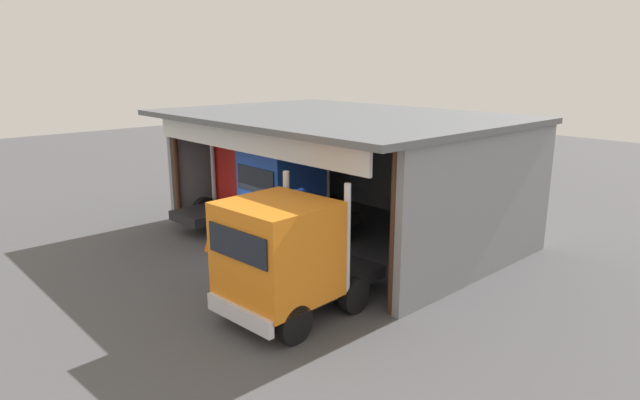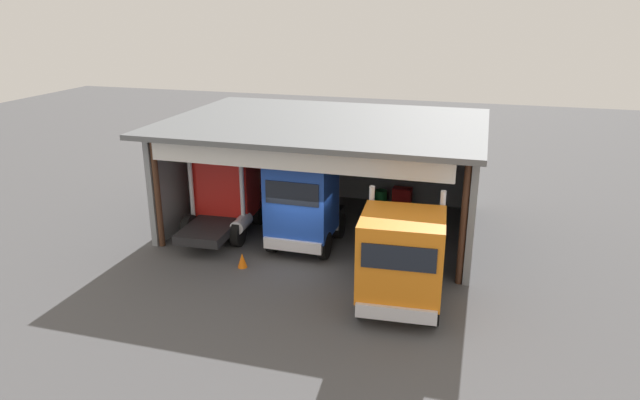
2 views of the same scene
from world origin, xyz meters
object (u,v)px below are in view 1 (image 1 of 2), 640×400
at_px(traffic_cone, 209,243).
at_px(truck_blue_yard_outside, 287,197).
at_px(oil_drum, 424,219).
at_px(truck_red_center_left_bay, 251,180).
at_px(tool_cart, 450,221).
at_px(truck_orange_center_bay, 284,257).

bearing_deg(traffic_cone, truck_blue_yard_outside, 54.57).
bearing_deg(oil_drum, truck_red_center_left_bay, -143.79).
distance_m(tool_cart, traffic_cone, 9.42).
distance_m(truck_orange_center_bay, traffic_cone, 6.35).
relative_size(truck_blue_yard_outside, truck_orange_center_bay, 0.92).
distance_m(truck_blue_yard_outside, traffic_cone, 3.28).
xyz_separation_m(truck_red_center_left_bay, tool_cart, (6.81, 4.74, -1.27)).
distance_m(truck_blue_yard_outside, truck_orange_center_bay, 5.71).
height_order(truck_blue_yard_outside, tool_cart, truck_blue_yard_outside).
height_order(truck_orange_center_bay, oil_drum, truck_orange_center_bay).
height_order(truck_blue_yard_outside, traffic_cone, truck_blue_yard_outside).
relative_size(oil_drum, traffic_cone, 1.68).
bearing_deg(oil_drum, tool_cart, 25.19).
relative_size(truck_blue_yard_outside, oil_drum, 4.80).
bearing_deg(oil_drum, traffic_cone, -116.08).
xyz_separation_m(truck_orange_center_bay, oil_drum, (-2.27, 9.04, -1.26)).
relative_size(truck_orange_center_bay, traffic_cone, 8.72).
bearing_deg(truck_orange_center_bay, oil_drum, -79.76).
height_order(truck_red_center_left_bay, oil_drum, truck_red_center_left_bay).
height_order(tool_cart, traffic_cone, tool_cart).
bearing_deg(tool_cart, truck_red_center_left_bay, -145.17).
distance_m(oil_drum, tool_cart, 1.05).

